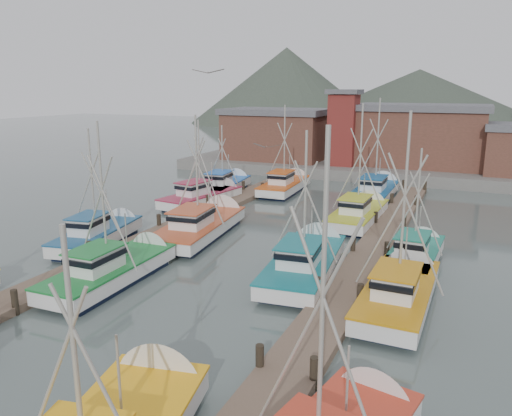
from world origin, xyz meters
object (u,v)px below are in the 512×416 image
at_px(boat_4, 117,268).
at_px(boat_12, 286,185).
at_px(boat_8, 203,225).
at_px(lookout_tower, 343,127).

relative_size(boat_4, boat_12, 0.99).
relative_size(boat_8, boat_12, 1.14).
bearing_deg(boat_4, boat_8, 89.23).
bearing_deg(boat_4, boat_12, 88.53).
distance_m(lookout_tower, boat_4, 37.26).
bearing_deg(boat_8, boat_4, -95.63).
distance_m(boat_4, boat_8, 9.31).
bearing_deg(lookout_tower, boat_8, -95.46).
height_order(boat_4, boat_8, boat_4).
distance_m(boat_4, boat_12, 25.40).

